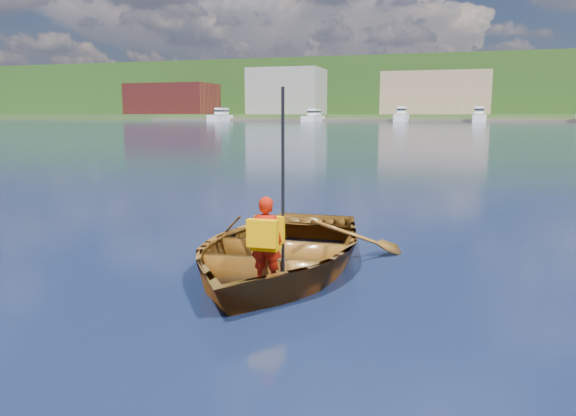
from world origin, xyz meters
The scene contains 8 objects.
ground centered at (0.00, 0.00, 0.00)m, with size 600.00×600.00×0.00m.
rowboat centered at (0.12, 0.73, 0.28)m, with size 2.97×4.13×0.85m.
child_paddler centered at (0.29, -0.17, 0.62)m, with size 0.36×0.34×2.16m.
shoreline centered at (0.00, 236.61, 10.32)m, with size 400.00×140.00×22.00m.
dock centered at (-7.41, 148.00, 0.40)m, with size 160.01×4.48×0.80m.
waterfront_buildings centered at (-7.74, 165.00, 7.74)m, with size 202.00×16.00×14.00m.
marina_yachts centered at (10.43, 143.31, 1.40)m, with size 145.39×12.57×4.43m.
hillside_trees centered at (10.80, 232.19, 16.78)m, with size 303.78×78.50×25.28m.
Camera 1 is at (2.27, -5.88, 1.97)m, focal length 35.00 mm.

